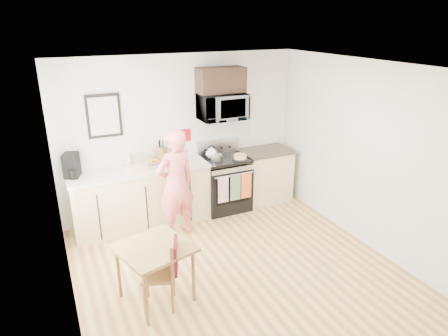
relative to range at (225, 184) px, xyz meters
name	(u,v)px	position (x,y,z in m)	size (l,w,h in m)	color
floor	(246,280)	(-0.63, -1.98, -0.44)	(4.60, 4.60, 0.00)	olive
back_wall	(182,135)	(-0.63, 0.32, 0.86)	(4.00, 0.04, 2.60)	white
front_wall	(414,309)	(-0.63, -4.28, 0.86)	(4.00, 0.04, 2.60)	white
left_wall	(63,220)	(-2.63, -1.98, 0.86)	(0.04, 4.60, 2.60)	white
right_wall	(379,161)	(1.37, -1.98, 0.86)	(0.04, 4.60, 2.60)	white
ceiling	(251,70)	(-0.63, -1.98, 2.16)	(4.00, 4.60, 0.04)	white
window	(57,168)	(-2.59, -1.18, 1.11)	(0.06, 1.40, 1.50)	silver
cabinet_left	(142,198)	(-1.43, 0.02, 0.01)	(2.10, 0.60, 0.90)	beige
countertop_left	(140,170)	(-1.43, 0.02, 0.48)	(2.14, 0.64, 0.04)	beige
cabinet_right	(265,176)	(0.80, 0.02, 0.01)	(0.84, 0.60, 0.90)	beige
countertop_right	(266,151)	(0.80, 0.02, 0.48)	(0.88, 0.64, 0.04)	black
range	(225,184)	(0.00, 0.00, 0.00)	(0.76, 0.70, 1.16)	black
microwave	(222,107)	(0.00, 0.10, 1.32)	(0.76, 0.51, 0.42)	#ABABB0
upper_cabinet	(221,80)	(0.00, 0.15, 1.74)	(0.76, 0.35, 0.40)	black
wall_art	(104,116)	(-1.83, 0.30, 1.31)	(0.50, 0.04, 0.65)	black
wall_trivet	(185,135)	(-0.58, 0.31, 0.86)	(0.20, 0.02, 0.20)	#AF0F1A
person	(176,184)	(-1.04, -0.53, 0.39)	(0.61, 0.40, 1.66)	#DB3C3F
dining_table	(154,253)	(-1.75, -1.84, 0.19)	(0.81, 0.81, 0.71)	brown
chair	(169,263)	(-1.63, -2.00, 0.11)	(0.50, 0.47, 0.86)	brown
knife_block	(161,154)	(-1.02, 0.21, 0.63)	(0.11, 0.16, 0.25)	brown
utensil_crock	(177,150)	(-0.74, 0.24, 0.65)	(0.12, 0.12, 0.37)	#AF0F1A
fruit_bowl	(153,162)	(-1.18, 0.15, 0.54)	(0.24, 0.24, 0.09)	white
milk_carton	(130,162)	(-1.55, 0.07, 0.62)	(0.09, 0.09, 0.24)	tan
coffee_maker	(72,166)	(-2.38, 0.12, 0.67)	(0.27, 0.33, 0.35)	black
bread_bag	(137,168)	(-1.49, -0.07, 0.56)	(0.30, 0.14, 0.11)	tan
cake	(240,157)	(0.19, -0.19, 0.53)	(0.25, 0.25, 0.08)	black
kettle	(211,153)	(-0.22, 0.06, 0.58)	(0.18, 0.18, 0.22)	white
pot	(217,157)	(-0.18, -0.07, 0.54)	(0.19, 0.32, 0.10)	#ABABB0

